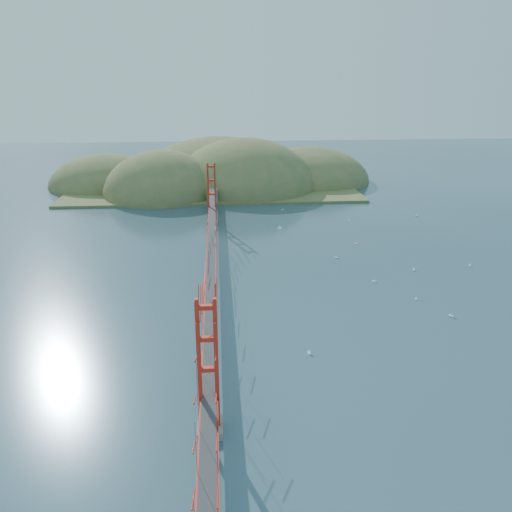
{
  "coord_description": "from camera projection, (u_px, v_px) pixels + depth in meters",
  "views": [
    {
      "loc": [
        1.07,
        -62.87,
        26.75
      ],
      "look_at": [
        6.02,
        0.0,
        3.98
      ],
      "focal_mm": 35.0,
      "sensor_mm": 36.0,
      "label": 1
    }
  ],
  "objects": [
    {
      "name": "ground",
      "position": [
        212.0,
        285.0,
        67.95
      ],
      "size": [
        320.0,
        320.0,
        0.0
      ],
      "primitive_type": "plane",
      "color": "#2A4454",
      "rests_on": "ground"
    },
    {
      "name": "bridge",
      "position": [
        210.0,
        235.0,
        65.74
      ],
      "size": [
        2.2,
        94.4,
        12.0
      ],
      "color": "gray",
      "rests_on": "ground"
    },
    {
      "name": "far_headlands",
      "position": [
        222.0,
        183.0,
        132.36
      ],
      "size": [
        84.0,
        58.0,
        25.0
      ],
      "color": "olive",
      "rests_on": "ground"
    },
    {
      "name": "sailboat_9",
      "position": [
        470.0,
        265.0,
        74.53
      ],
      "size": [
        0.59,
        0.59,
        0.65
      ],
      "color": "white",
      "rests_on": "ground"
    },
    {
      "name": "sailboat_4",
      "position": [
        414.0,
        269.0,
        72.89
      ],
      "size": [
        0.63,
        0.64,
        0.72
      ],
      "color": "white",
      "rests_on": "ground"
    },
    {
      "name": "sailboat_15",
      "position": [
        349.0,
        220.0,
        98.11
      ],
      "size": [
        0.48,
        0.56,
        0.65
      ],
      "color": "white",
      "rests_on": "ground"
    },
    {
      "name": "sailboat_17",
      "position": [
        417.0,
        215.0,
        101.12
      ],
      "size": [
        0.65,
        0.63,
        0.73
      ],
      "color": "white",
      "rests_on": "ground"
    },
    {
      "name": "sailboat_7",
      "position": [
        356.0,
        243.0,
        84.36
      ],
      "size": [
        0.56,
        0.51,
        0.63
      ],
      "color": "white",
      "rests_on": "ground"
    },
    {
      "name": "sailboat_16",
      "position": [
        336.0,
        257.0,
        77.87
      ],
      "size": [
        0.67,
        0.67,
        0.74
      ],
      "color": "white",
      "rests_on": "ground"
    },
    {
      "name": "sailboat_1",
      "position": [
        374.0,
        281.0,
        68.85
      ],
      "size": [
        0.66,
        0.66,
        0.7
      ],
      "color": "white",
      "rests_on": "ground"
    },
    {
      "name": "sailboat_3",
      "position": [
        281.0,
        228.0,
        92.85
      ],
      "size": [
        0.58,
        0.57,
        0.65
      ],
      "color": "white",
      "rests_on": "ground"
    },
    {
      "name": "sailboat_6",
      "position": [
        451.0,
        315.0,
        58.91
      ],
      "size": [
        0.69,
        0.69,
        0.73
      ],
      "color": "white",
      "rests_on": "ground"
    },
    {
      "name": "sailboat_14",
      "position": [
        416.0,
        298.0,
        63.37
      ],
      "size": [
        0.51,
        0.52,
        0.58
      ],
      "color": "white",
      "rests_on": "ground"
    },
    {
      "name": "sailboat_0",
      "position": [
        309.0,
        352.0,
        51.04
      ],
      "size": [
        0.54,
        0.6,
        0.68
      ],
      "color": "white",
      "rests_on": "ground"
    },
    {
      "name": "sailboat_12",
      "position": [
        283.0,
        209.0,
        105.8
      ],
      "size": [
        0.47,
        0.38,
        0.56
      ],
      "color": "white",
      "rests_on": "ground"
    },
    {
      "name": "sailboat_extra_1",
      "position": [
        279.0,
        227.0,
        93.09
      ],
      "size": [
        0.61,
        0.56,
        0.69
      ],
      "color": "white",
      "rests_on": "ground"
    }
  ]
}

